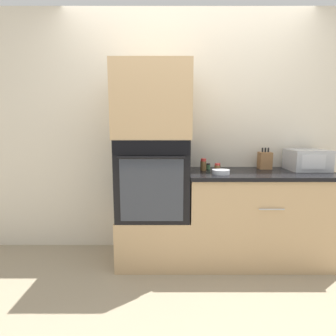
# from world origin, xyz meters

# --- Properties ---
(ground_plane) EXTENTS (12.00, 12.00, 0.00)m
(ground_plane) POSITION_xyz_m (0.00, 0.00, 0.00)
(ground_plane) COLOR gray
(wall_back) EXTENTS (8.00, 0.05, 2.50)m
(wall_back) POSITION_xyz_m (0.00, 0.63, 1.25)
(wall_back) COLOR beige
(wall_back) RESTS_ON ground_plane
(oven_cabinet_base) EXTENTS (0.69, 0.60, 0.47)m
(oven_cabinet_base) POSITION_xyz_m (-0.34, 0.30, 0.24)
(oven_cabinet_base) COLOR tan
(oven_cabinet_base) RESTS_ON ground_plane
(wall_oven) EXTENTS (0.66, 0.64, 0.74)m
(wall_oven) POSITION_xyz_m (-0.34, 0.30, 0.84)
(wall_oven) COLOR black
(wall_oven) RESTS_ON oven_cabinet_base
(oven_cabinet_upper) EXTENTS (0.69, 0.60, 0.67)m
(oven_cabinet_upper) POSITION_xyz_m (-0.34, 0.30, 1.55)
(oven_cabinet_upper) COLOR tan
(oven_cabinet_upper) RESTS_ON wall_oven
(counter_unit) EXTENTS (1.40, 0.63, 0.90)m
(counter_unit) POSITION_xyz_m (0.69, 0.30, 0.45)
(counter_unit) COLOR tan
(counter_unit) RESTS_ON ground_plane
(microwave) EXTENTS (0.36, 0.32, 0.20)m
(microwave) POSITION_xyz_m (1.18, 0.40, 1.00)
(microwave) COLOR #B2B5BA
(microwave) RESTS_ON counter_unit
(knife_block) EXTENTS (0.12, 0.11, 0.22)m
(knife_block) POSITION_xyz_m (0.79, 0.48, 0.98)
(knife_block) COLOR olive
(knife_block) RESTS_ON counter_unit
(bowl) EXTENTS (0.16, 0.16, 0.04)m
(bowl) POSITION_xyz_m (0.28, 0.17, 0.92)
(bowl) COLOR silver
(bowl) RESTS_ON counter_unit
(condiment_jar_near) EXTENTS (0.04, 0.04, 0.06)m
(condiment_jar_near) POSITION_xyz_m (0.21, 0.45, 0.92)
(condiment_jar_near) COLOR #427047
(condiment_jar_near) RESTS_ON counter_unit
(condiment_jar_mid) EXTENTS (0.06, 0.06, 0.12)m
(condiment_jar_mid) POSITION_xyz_m (0.15, 0.38, 0.95)
(condiment_jar_mid) COLOR brown
(condiment_jar_mid) RESTS_ON counter_unit
(condiment_jar_far) EXTENTS (0.06, 0.06, 0.08)m
(condiment_jar_far) POSITION_xyz_m (0.27, 0.30, 0.94)
(condiment_jar_far) COLOR brown
(condiment_jar_far) RESTS_ON counter_unit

